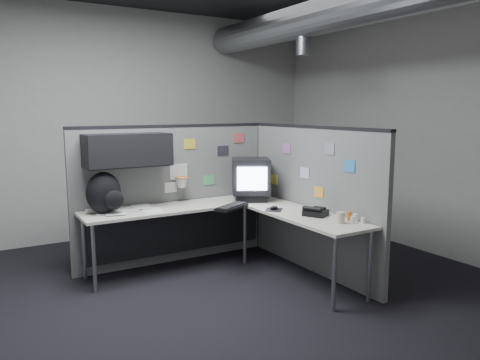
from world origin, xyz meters
TOP-DOWN VIEW (x-y plane):
  - room at (0.56, 0.00)m, footprint 5.62×5.62m
  - partition_back at (-0.25, 1.23)m, footprint 2.44×0.42m
  - partition_right at (1.10, 0.22)m, footprint 0.07×2.23m
  - desk at (0.15, 0.70)m, footprint 2.31×2.11m
  - monitor at (0.72, 0.88)m, footprint 0.59×0.59m
  - keyboard at (0.28, 0.57)m, footprint 0.48×0.37m
  - mouse at (0.63, 0.27)m, footprint 0.26×0.26m
  - phone at (0.84, -0.17)m, footprint 0.28×0.29m
  - bottles at (0.98, -0.58)m, footprint 0.14×0.19m
  - cup at (0.83, -0.55)m, footprint 0.09×0.09m
  - papers at (-0.78, 1.07)m, footprint 0.80×0.60m
  - backpack at (-0.98, 1.01)m, footprint 0.40×0.36m

SIDE VIEW (x-z plane):
  - desk at x=0.15m, z-range 0.25..0.98m
  - papers at x=-0.78m, z-range 0.73..0.75m
  - mouse at x=0.63m, z-range 0.72..0.77m
  - keyboard at x=0.28m, z-range 0.73..0.77m
  - bottles at x=0.98m, z-range 0.72..0.81m
  - phone at x=0.84m, z-range 0.72..0.82m
  - cup at x=0.83m, z-range 0.73..0.84m
  - partition_right at x=1.10m, z-range 0.00..1.63m
  - backpack at x=-0.98m, z-range 0.72..1.16m
  - monitor at x=0.72m, z-range 0.74..1.24m
  - partition_back at x=-0.25m, z-range 0.18..1.81m
  - room at x=0.56m, z-range 0.49..3.71m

